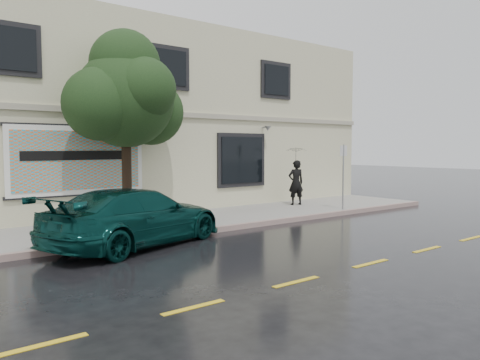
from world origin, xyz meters
TOP-DOWN VIEW (x-y plane):
  - ground at (0.00, 0.00)m, footprint 90.00×90.00m
  - sidewalk at (0.00, 3.25)m, footprint 20.00×3.50m
  - curb at (0.00, 1.50)m, footprint 20.00×0.18m
  - road_marking at (0.00, -3.50)m, footprint 19.00×0.12m
  - building at (0.00, 9.00)m, footprint 20.00×8.12m
  - billboard at (-3.20, 4.92)m, footprint 4.30×0.16m
  - car at (-3.09, 1.20)m, footprint 5.42×3.69m
  - pedestrian at (5.08, 3.82)m, footprint 0.75×0.61m
  - umbrella at (5.08, 3.82)m, footprint 1.08×1.08m
  - street_tree at (-2.19, 3.69)m, footprint 2.89×2.89m
  - sign_pole at (5.47, 1.77)m, footprint 0.29×0.10m

SIDE VIEW (x-z plane):
  - ground at x=0.00m, z-range 0.00..0.00m
  - road_marking at x=0.00m, z-range 0.00..0.01m
  - sidewalk at x=0.00m, z-range 0.00..0.15m
  - curb at x=0.00m, z-range -0.01..0.15m
  - car at x=-3.09m, z-range 0.00..1.45m
  - pedestrian at x=5.08m, z-range 0.15..1.93m
  - sign_pole at x=5.47m, z-range 0.41..2.81m
  - billboard at x=-3.20m, z-range 0.95..3.15m
  - umbrella at x=5.08m, z-range 1.93..2.58m
  - building at x=0.00m, z-range 0.00..7.00m
  - street_tree at x=-2.19m, z-range 1.28..6.46m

